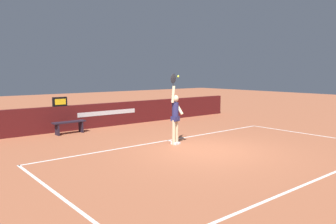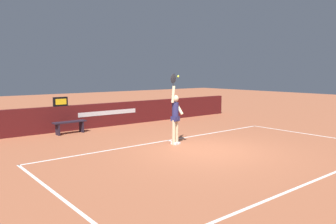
# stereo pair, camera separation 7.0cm
# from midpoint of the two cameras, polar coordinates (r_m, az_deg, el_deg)

# --- Properties ---
(ground_plane) EXTENTS (60.00, 60.00, 0.00)m
(ground_plane) POSITION_cam_midpoint_polar(r_m,az_deg,el_deg) (10.85, 6.74, -6.50)
(ground_plane) COLOR #A75B3C
(court_lines) EXTENTS (10.48, 5.76, 0.00)m
(court_lines) POSITION_cam_midpoint_polar(r_m,az_deg,el_deg) (10.29, 10.21, -7.30)
(court_lines) COLOR white
(court_lines) RESTS_ON ground
(back_wall) EXTENTS (15.09, 0.25, 1.07)m
(back_wall) POSITION_cam_midpoint_polar(r_m,az_deg,el_deg) (15.68, -9.79, -0.41)
(back_wall) COLOR #4F1415
(back_wall) RESTS_ON ground
(speed_display) EXTENTS (0.59, 0.15, 0.39)m
(speed_display) POSITION_cam_midpoint_polar(r_m,az_deg,el_deg) (14.61, -17.85, 1.71)
(speed_display) COLOR black
(speed_display) RESTS_ON back_wall
(tennis_player) EXTENTS (0.48, 0.40, 2.47)m
(tennis_player) POSITION_cam_midpoint_polar(r_m,az_deg,el_deg) (11.47, 1.44, -0.53)
(tennis_player) COLOR beige
(tennis_player) RESTS_ON ground
(tennis_ball) EXTENTS (0.07, 0.07, 0.07)m
(tennis_ball) POSITION_cam_midpoint_polar(r_m,az_deg,el_deg) (11.19, 1.95, 6.12)
(tennis_ball) COLOR #C9E62C
(courtside_bench_near) EXTENTS (1.37, 0.42, 0.51)m
(courtside_bench_near) POSITION_cam_midpoint_polar(r_m,az_deg,el_deg) (14.07, -16.37, -2.06)
(courtside_bench_near) COLOR black
(courtside_bench_near) RESTS_ON ground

